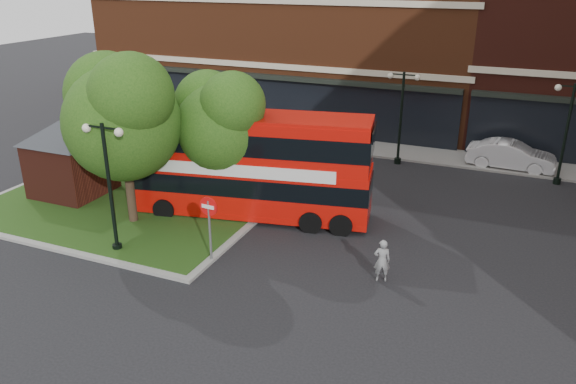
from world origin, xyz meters
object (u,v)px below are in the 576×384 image
at_px(woman, 382,261).
at_px(car_white, 511,155).
at_px(bus, 249,159).
at_px(car_silver, 256,134).

relative_size(woman, car_white, 0.35).
xyz_separation_m(woman, car_white, (3.47, 14.00, -0.03)).
height_order(bus, car_silver, bus).
relative_size(car_silver, car_white, 0.91).
xyz_separation_m(bus, car_silver, (-4.23, 9.29, -1.87)).
relative_size(bus, car_white, 2.34).
xyz_separation_m(bus, car_white, (10.08, 10.79, -1.83)).
bearing_deg(woman, car_white, -122.44).
distance_m(bus, car_silver, 10.38).
distance_m(bus, car_white, 14.88).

